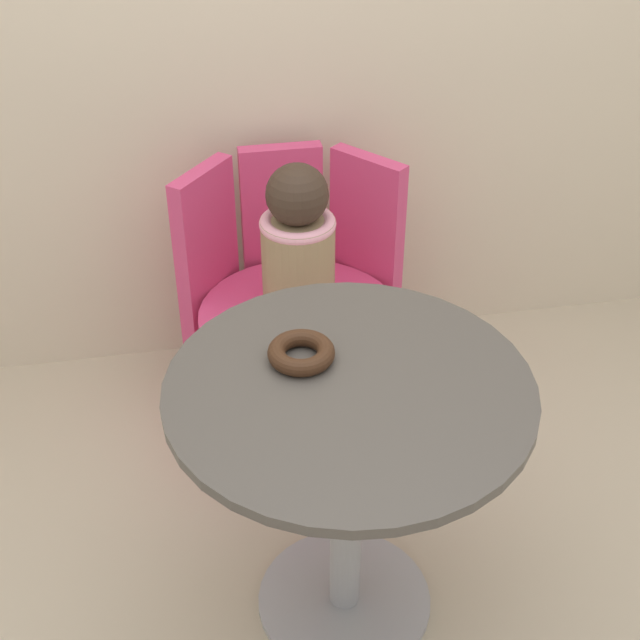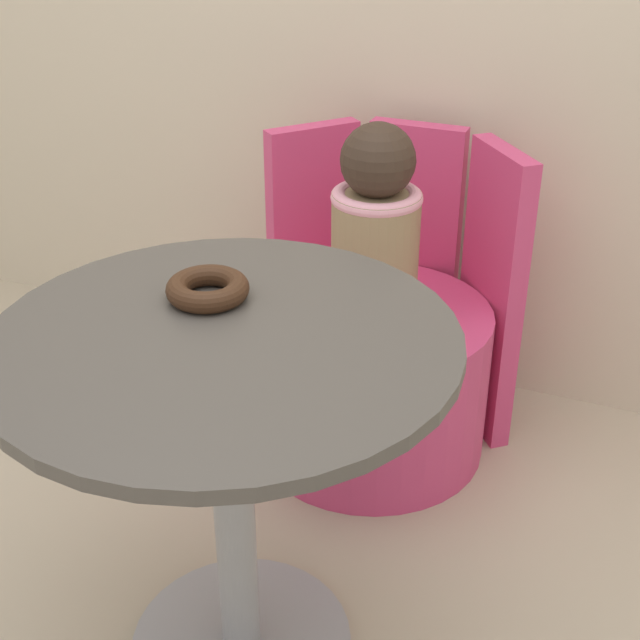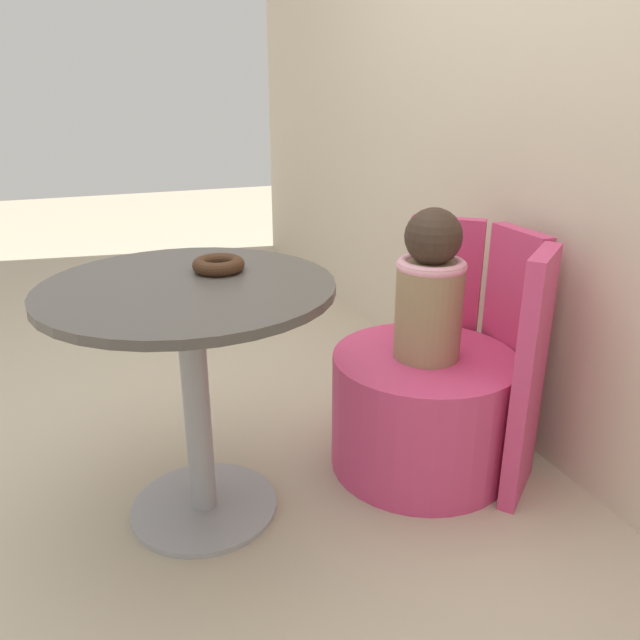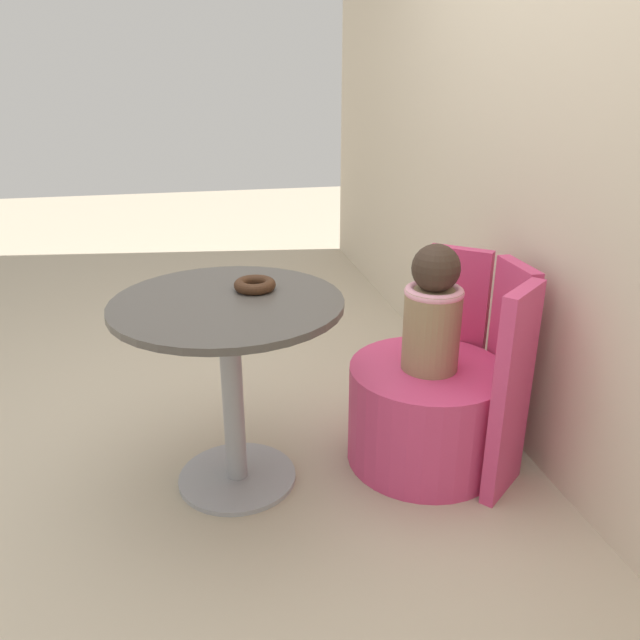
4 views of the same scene
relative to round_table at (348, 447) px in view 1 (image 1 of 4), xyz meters
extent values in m
plane|color=#B7A88E|center=(-0.04, 0.03, -0.53)|extent=(12.00, 12.00, 0.00)
cylinder|color=#99999E|center=(0.00, 0.00, -0.52)|extent=(0.43, 0.43, 0.02)
cylinder|color=#99999E|center=(0.00, 0.00, -0.18)|extent=(0.07, 0.07, 0.66)
cylinder|color=#4C4742|center=(0.00, 0.00, 0.16)|extent=(0.77, 0.77, 0.02)
cylinder|color=#D13D70|center=(0.01, 0.72, -0.34)|extent=(0.59, 0.59, 0.39)
cube|color=#D13D70|center=(0.01, 1.04, -0.15)|extent=(0.25, 0.05, 0.77)
cube|color=#D13D70|center=(0.25, 0.93, -0.15)|extent=(0.20, 0.22, 0.77)
cube|color=#D13D70|center=(-0.23, 0.93, -0.15)|extent=(0.20, 0.22, 0.77)
cylinder|color=#937A56|center=(0.01, 0.72, 0.01)|extent=(0.21, 0.21, 0.30)
torus|color=pink|center=(0.01, 0.72, 0.15)|extent=(0.21, 0.21, 0.04)
sphere|color=#38281E|center=(0.01, 0.72, 0.24)|extent=(0.17, 0.17, 0.17)
torus|color=#3D2314|center=(-0.08, 0.10, 0.19)|extent=(0.14, 0.14, 0.04)
camera|label=1|loc=(-0.32, -1.37, 1.34)|focal=50.00mm
camera|label=2|loc=(0.61, -1.09, 0.88)|focal=50.00mm
camera|label=3|loc=(1.57, -0.23, 0.66)|focal=35.00mm
camera|label=4|loc=(1.95, -0.10, 0.87)|focal=35.00mm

